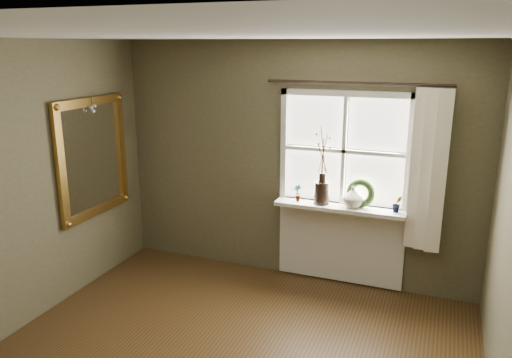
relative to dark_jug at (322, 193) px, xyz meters
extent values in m
plane|color=silver|center=(-0.36, -2.12, 1.56)|extent=(4.50, 4.50, 0.00)
cube|color=brown|center=(-0.36, 0.18, 0.26)|extent=(4.00, 0.10, 2.60)
cube|color=silver|center=(0.19, 0.10, -0.15)|extent=(1.36, 0.06, 0.06)
cube|color=silver|center=(0.19, 0.10, 1.03)|extent=(1.36, 0.06, 0.06)
cube|color=silver|center=(-0.46, 0.10, 0.44)|extent=(0.06, 0.06, 1.24)
cube|color=silver|center=(0.84, 0.10, 0.44)|extent=(0.06, 0.06, 1.24)
cube|color=silver|center=(0.19, 0.10, 0.44)|extent=(1.24, 0.05, 0.04)
cube|color=silver|center=(0.19, 0.10, 0.44)|extent=(0.04, 0.05, 1.12)
cube|color=white|center=(-0.13, 0.12, 0.74)|extent=(0.59, 0.01, 0.53)
cube|color=white|center=(0.52, 0.12, 0.74)|extent=(0.59, 0.01, 0.53)
cube|color=white|center=(-0.13, 0.12, 0.15)|extent=(0.59, 0.01, 0.53)
cube|color=white|center=(0.52, 0.12, 0.15)|extent=(0.59, 0.01, 0.53)
cube|color=silver|center=(0.19, 0.00, -0.14)|extent=(1.36, 0.26, 0.04)
cube|color=silver|center=(0.19, 0.11, -0.58)|extent=(1.36, 0.04, 0.88)
cylinder|color=black|center=(0.00, 0.00, 0.00)|extent=(0.19, 0.19, 0.24)
imported|color=beige|center=(0.33, 0.00, -0.01)|extent=(0.22, 0.22, 0.22)
torus|color=#2D461F|center=(0.40, 0.04, -0.01)|extent=(0.31, 0.16, 0.31)
imported|color=#2D461F|center=(-0.26, 0.00, -0.03)|extent=(0.12, 0.10, 0.18)
imported|color=#2D461F|center=(0.77, 0.00, -0.03)|extent=(0.12, 0.11, 0.17)
cube|color=white|center=(1.03, 0.01, 0.33)|extent=(0.36, 0.12, 1.59)
cylinder|color=black|center=(0.29, 0.05, 1.14)|extent=(1.84, 0.03, 0.03)
cube|color=white|center=(-2.33, -0.73, 0.35)|extent=(0.02, 0.88, 1.08)
cube|color=olive|center=(-2.32, -0.73, 0.93)|extent=(0.05, 1.06, 0.09)
cube|color=olive|center=(-2.32, -0.73, -0.24)|extent=(0.05, 1.06, 0.09)
cube|color=olive|center=(-2.32, -1.22, 0.35)|extent=(0.05, 0.09, 1.08)
cube|color=olive|center=(-2.32, -0.24, 0.35)|extent=(0.05, 0.09, 1.08)
sphere|color=silver|center=(-2.27, -0.76, 0.88)|extent=(0.04, 0.04, 0.04)
sphere|color=silver|center=(-2.27, -0.73, 0.84)|extent=(0.04, 0.04, 0.04)
sphere|color=silver|center=(-2.27, -0.70, 0.89)|extent=(0.04, 0.04, 0.04)
camera|label=1|loc=(1.17, -4.93, 1.52)|focal=35.00mm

